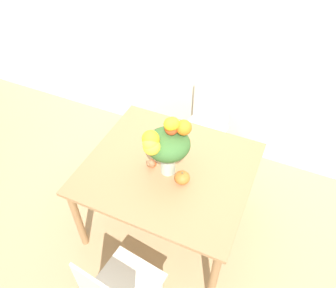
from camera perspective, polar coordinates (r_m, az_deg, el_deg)
The scene contains 7 objects.
ground_plane at distance 3.20m, azimuth 0.09°, elevation -13.08°, with size 12.00×12.00×0.00m, color tan.
wall_back at distance 3.17m, azimuth 9.61°, elevation 18.66°, with size 8.00×0.06×2.70m.
dining_table at distance 2.65m, azimuth 0.10°, elevation -5.24°, with size 1.30×1.15×0.76m.
flower_vase at distance 2.33m, azimuth -0.28°, elevation 0.06°, with size 0.33×0.37×0.54m.
pumpkin at distance 2.46m, azimuth 2.48°, elevation -5.87°, with size 0.12×0.12×0.11m.
turkey_figurine at distance 2.58m, azimuth -2.95°, elevation -3.22°, with size 0.08×0.10×0.06m.
dining_chair_near_window at distance 3.40m, azimuth 6.51°, elevation 3.07°, with size 0.45×0.45×0.90m.
Camera 1 is at (0.70, -1.57, 2.69)m, focal length 35.00 mm.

